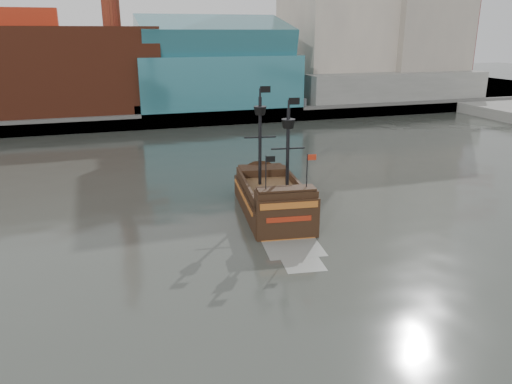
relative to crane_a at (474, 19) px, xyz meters
name	(u,v)px	position (x,y,z in m)	size (l,w,h in m)	color
ground	(328,304)	(-78.63, -82.00, -19.11)	(400.00, 400.00, 0.00)	#2B2E28
promenade_far	(151,101)	(-78.63, 10.00, -18.11)	(220.00, 60.00, 2.00)	slate
seawall	(171,121)	(-78.63, -19.50, -17.81)	(220.00, 1.00, 2.60)	#4C4C49
crane_a	(474,19)	(0.00, 0.00, 0.00)	(22.50, 4.00, 32.25)	slate
crane_b	(475,34)	(9.60, 10.00, -3.54)	(19.10, 4.00, 26.25)	slate
pirate_ship	(273,202)	(-76.38, -65.66, -17.99)	(7.14, 17.03, 12.36)	black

